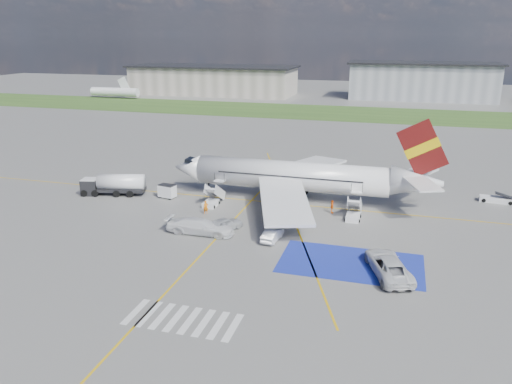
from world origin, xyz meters
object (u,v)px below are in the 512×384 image
at_px(fuel_tanker, 114,186).
at_px(belt_loader, 497,200).
at_px(car_silver_a, 224,224).
at_px(car_silver_b, 272,235).
at_px(van_white_a, 388,262).
at_px(gpu_cart, 167,192).
at_px(van_white_b, 200,224).
at_px(airliner, 302,176).

distance_m(fuel_tanker, belt_loader, 52.63).
relative_size(car_silver_a, car_silver_b, 1.16).
bearing_deg(belt_loader, van_white_a, -111.98).
bearing_deg(car_silver_b, fuel_tanker, -14.43).
height_order(gpu_cart, van_white_a, van_white_a).
xyz_separation_m(car_silver_a, van_white_b, (-2.35, -1.54, 0.37)).
bearing_deg(van_white_a, fuel_tanker, -39.65).
xyz_separation_m(gpu_cart, car_silver_a, (11.67, -9.32, -0.06)).
distance_m(gpu_cart, belt_loader, 44.85).
relative_size(belt_loader, car_silver_a, 1.02).
bearing_deg(belt_loader, car_silver_a, -142.56).
bearing_deg(car_silver_a, fuel_tanker, 5.75).
bearing_deg(airliner, car_silver_b, -91.57).
height_order(fuel_tanker, van_white_a, fuel_tanker).
xyz_separation_m(car_silver_b, van_white_a, (12.46, -4.77, 0.52)).
relative_size(fuel_tanker, van_white_b, 1.53).
bearing_deg(airliner, fuel_tanker, -169.41).
bearing_deg(belt_loader, car_silver_b, -135.40).
relative_size(van_white_a, van_white_b, 1.06).
bearing_deg(belt_loader, fuel_tanker, -161.97).
distance_m(gpu_cart, car_silver_a, 14.93).
distance_m(car_silver_b, van_white_a, 13.35).
xyz_separation_m(belt_loader, car_silver_b, (-25.92, -20.97, 0.31)).
bearing_deg(gpu_cart, car_silver_b, -20.29).
height_order(car_silver_a, van_white_b, van_white_b).
bearing_deg(van_white_a, car_silver_a, -36.61).
height_order(belt_loader, car_silver_a, car_silver_a).
xyz_separation_m(fuel_tanker, car_silver_a, (19.46, -8.51, -0.47)).
height_order(airliner, car_silver_b, airliner).
relative_size(airliner, car_silver_a, 7.89).
xyz_separation_m(airliner, car_silver_b, (-0.40, -14.51, -2.73)).
bearing_deg(car_silver_a, van_white_a, -168.42).
height_order(belt_loader, van_white_b, van_white_b).
distance_m(fuel_tanker, car_silver_a, 21.24).
bearing_deg(car_silver_a, gpu_cart, -9.25).
bearing_deg(van_white_a, belt_loader, -136.42).
height_order(gpu_cart, car_silver_b, gpu_cart).
bearing_deg(van_white_a, airliner, -76.78).
height_order(van_white_a, van_white_b, van_white_a).
bearing_deg(car_silver_b, belt_loader, -134.66).
xyz_separation_m(belt_loader, car_silver_a, (-31.94, -19.81, 0.45)).
bearing_deg(fuel_tanker, belt_loader, -0.77).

